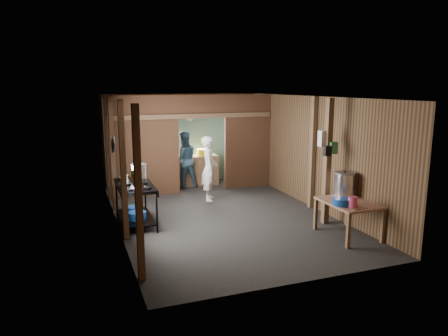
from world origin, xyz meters
name	(u,v)px	position (x,y,z in m)	size (l,w,h in m)	color
floor	(221,214)	(0.00, 0.00, 0.00)	(4.50, 7.00, 0.00)	black
ceiling	(221,97)	(0.00, 0.00, 2.60)	(4.50, 7.00, 0.00)	#3F3C3A
wall_back	(181,138)	(0.00, 3.50, 1.30)	(4.50, 0.00, 2.60)	brown
wall_front	(304,197)	(0.00, -3.50, 1.30)	(4.50, 0.00, 2.60)	brown
wall_left	(115,164)	(-2.25, 0.00, 1.30)	(0.00, 7.00, 2.60)	brown
wall_right	(311,152)	(2.25, 0.00, 1.30)	(0.00, 7.00, 2.60)	brown
partition_left	(143,147)	(-1.32, 2.20, 1.30)	(1.85, 0.10, 2.60)	#452B18
partition_right	(248,141)	(1.57, 2.20, 1.30)	(1.35, 0.10, 2.60)	#452B18
partition_header	(202,106)	(0.25, 2.20, 2.30)	(1.30, 0.10, 0.60)	#452B18
turquoise_panel	(182,140)	(0.00, 3.44, 1.25)	(4.40, 0.06, 2.50)	#719E9C
back_counter	(196,170)	(0.30, 2.95, 0.42)	(1.20, 0.50, 0.85)	brown
wall_clock	(190,118)	(0.25, 3.40, 1.90)	(0.20, 0.20, 0.03)	white
post_left_a	(139,195)	(-2.18, -2.60, 1.30)	(0.10, 0.12, 2.60)	brown
post_left_b	(123,171)	(-2.18, -0.80, 1.30)	(0.10, 0.12, 2.60)	brown
post_left_c	(113,154)	(-2.18, 1.20, 1.30)	(0.10, 0.12, 2.60)	brown
post_right	(313,153)	(2.18, -0.20, 1.30)	(0.10, 0.12, 2.60)	brown
post_free	(327,162)	(1.85, -1.30, 1.30)	(0.12, 0.12, 2.60)	brown
cross_beam	(193,116)	(0.00, 2.15, 2.05)	(4.40, 0.12, 0.12)	brown
pan_lid_big	(114,144)	(-2.21, 0.40, 1.65)	(0.34, 0.34, 0.03)	gray
pan_lid_small	(112,146)	(-2.21, 0.80, 1.55)	(0.30, 0.30, 0.03)	black
wall_shelf	(135,181)	(-2.15, -2.10, 1.40)	(0.14, 0.80, 0.03)	brown
jar_white	(138,180)	(-2.15, -2.35, 1.47)	(0.07, 0.07, 0.10)	white
jar_yellow	(135,177)	(-2.15, -2.10, 1.47)	(0.08, 0.08, 0.10)	#C89906
jar_green	(133,174)	(-2.15, -1.88, 1.47)	(0.06, 0.06, 0.10)	#388C58
bag_white	(324,138)	(1.80, -1.22, 1.78)	(0.22, 0.15, 0.32)	white
bag_green	(333,148)	(1.92, -1.36, 1.60)	(0.16, 0.12, 0.24)	#388C58
bag_black	(327,151)	(1.78, -1.38, 1.55)	(0.14, 0.10, 0.20)	black
gas_range	(136,204)	(-1.88, -0.03, 0.43)	(0.75, 1.45, 0.86)	black
prep_table	(348,219)	(1.83, -2.09, 0.34)	(0.83, 1.14, 0.68)	#A76E56
stove_pot_large	(139,172)	(-1.71, 0.49, 1.01)	(0.34, 0.34, 0.34)	silver
stove_pot_med	(126,181)	(-2.05, 0.02, 0.94)	(0.23, 0.23, 0.20)	silver
stove_saucepan	(123,178)	(-2.05, 0.48, 0.90)	(0.15, 0.15, 0.10)	silver
frying_pan	(138,188)	(-1.88, -0.43, 0.88)	(0.28, 0.50, 0.07)	gray
blue_tub_front	(137,215)	(-1.88, -0.19, 0.24)	(0.37, 0.37, 0.15)	#13439E
blue_tub_back	(134,209)	(-1.88, 0.30, 0.23)	(0.31, 0.31, 0.12)	#13439E
stock_pot	(344,185)	(2.01, -1.68, 0.90)	(0.43, 0.43, 0.50)	silver
wash_basin	(342,202)	(1.57, -2.23, 0.74)	(0.34, 0.34, 0.13)	#13439E
pink_bucket	(353,202)	(1.67, -2.42, 0.77)	(0.16, 0.16, 0.20)	#CD4374
knife	(361,209)	(1.72, -2.60, 0.68)	(0.30, 0.04, 0.01)	silver
yellow_tub	(203,152)	(0.50, 2.95, 0.94)	(0.33, 0.33, 0.18)	#C89906
red_cup	(190,154)	(0.11, 2.95, 0.91)	(0.11, 0.11, 0.13)	#9F2115
cook	(209,168)	(0.14, 1.26, 0.81)	(0.59, 0.39, 1.62)	white
worker_back	(184,160)	(-0.11, 2.76, 0.80)	(0.78, 0.60, 1.60)	#395F76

